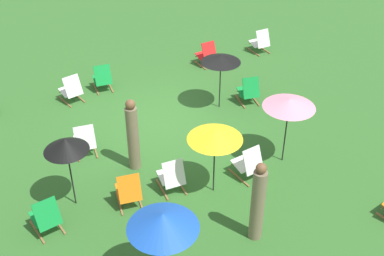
# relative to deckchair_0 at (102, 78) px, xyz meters

# --- Properties ---
(ground_plane) EXTENTS (40.00, 40.00, 0.00)m
(ground_plane) POSITION_rel_deckchair_0_xyz_m (-1.17, 2.53, -0.37)
(ground_plane) COLOR #2D6026
(deckchair_0) EXTENTS (0.54, 0.80, 0.83)m
(deckchair_0) POSITION_rel_deckchair_0_xyz_m (0.00, 0.00, 0.00)
(deckchair_0) COLOR olive
(deckchair_0) RESTS_ON ground
(deckchair_2) EXTENTS (0.57, 0.81, 0.83)m
(deckchair_2) POSITION_rel_deckchair_0_xyz_m (1.35, 2.92, 0.00)
(deckchair_2) COLOR olive
(deckchair_2) RESTS_ON ground
(deckchair_3) EXTENTS (0.58, 0.82, 0.83)m
(deckchair_3) POSITION_rel_deckchair_0_xyz_m (-1.79, 5.44, 0.00)
(deckchair_3) COLOR olive
(deckchair_3) RESTS_ON ground
(deckchair_5) EXTENTS (0.60, 0.83, 0.83)m
(deckchair_5) POSITION_rel_deckchair_0_xyz_m (2.77, 5.15, 0.00)
(deckchair_5) COLOR olive
(deckchair_5) RESTS_ON ground
(deckchair_7) EXTENTS (0.51, 0.78, 0.83)m
(deckchair_7) POSITION_rel_deckchair_0_xyz_m (-0.02, 5.09, 0.00)
(deckchair_7) COLOR olive
(deckchair_7) RESTS_ON ground
(deckchair_9) EXTENTS (0.60, 0.83, 0.83)m
(deckchair_9) POSITION_rel_deckchair_0_xyz_m (-3.55, 2.55, 0.00)
(deckchair_9) COLOR olive
(deckchair_9) RESTS_ON ground
(deckchair_10) EXTENTS (0.64, 0.85, 0.83)m
(deckchair_10) POSITION_rel_deckchair_0_xyz_m (1.01, 0.27, 0.00)
(deckchair_10) COLOR olive
(deckchair_10) RESTS_ON ground
(deckchair_11) EXTENTS (0.50, 0.78, 0.83)m
(deckchair_11) POSITION_rel_deckchair_0_xyz_m (-5.67, -0.20, 0.00)
(deckchair_11) COLOR olive
(deckchair_11) RESTS_ON ground
(deckchair_12) EXTENTS (0.58, 0.82, 0.83)m
(deckchair_12) POSITION_rel_deckchair_0_xyz_m (1.01, 5.14, 0.00)
(deckchair_12) COLOR olive
(deckchair_12) RESTS_ON ground
(deckchair_13) EXTENTS (0.54, 0.80, 0.83)m
(deckchair_13) POSITION_rel_deckchair_0_xyz_m (-3.56, -0.10, 0.00)
(deckchair_13) COLOR olive
(deckchair_13) RESTS_ON ground
(umbrella_0) EXTENTS (1.09, 1.09, 1.64)m
(umbrella_0) POSITION_rel_deckchair_0_xyz_m (-2.67, 2.41, 1.15)
(umbrella_0) COLOR black
(umbrella_0) RESTS_ON ground
(umbrella_1) EXTENTS (1.21, 1.21, 1.72)m
(umbrella_1) POSITION_rel_deckchair_0_xyz_m (-2.87, 5.27, 1.24)
(umbrella_1) COLOR black
(umbrella_1) RESTS_ON ground
(umbrella_2) EXTENTS (0.92, 0.92, 1.71)m
(umbrella_2) POSITION_rel_deckchair_0_xyz_m (2.06, 4.60, 1.19)
(umbrella_2) COLOR black
(umbrella_2) RESTS_ON ground
(umbrella_3) EXTENTS (1.18, 1.18, 1.64)m
(umbrella_3) POSITION_rel_deckchair_0_xyz_m (-0.84, 5.52, 1.15)
(umbrella_3) COLOR black
(umbrella_3) RESTS_ON ground
(umbrella_4) EXTENTS (1.20, 1.20, 1.83)m
(umbrella_4) POSITION_rel_deckchair_0_xyz_m (1.18, 7.53, 1.31)
(umbrella_4) COLOR black
(umbrella_4) RESTS_ON ground
(person_0) EXTENTS (0.37, 0.37, 1.84)m
(person_0) POSITION_rel_deckchair_0_xyz_m (-0.94, 7.12, 0.52)
(person_0) COLOR #72664C
(person_0) RESTS_ON ground
(person_1) EXTENTS (0.32, 0.32, 1.85)m
(person_1) POSITION_rel_deckchair_0_xyz_m (0.45, 3.96, 0.52)
(person_1) COLOR #72664C
(person_1) RESTS_ON ground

